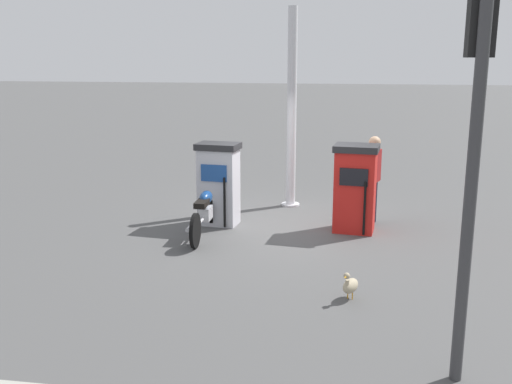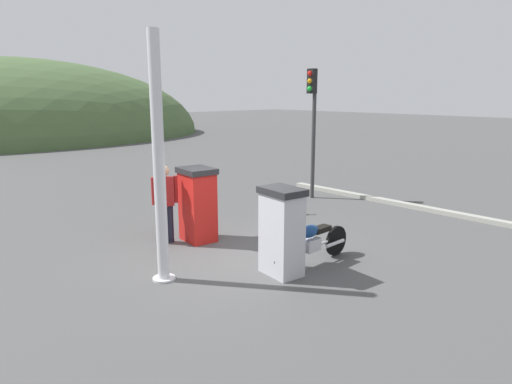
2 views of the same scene
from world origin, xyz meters
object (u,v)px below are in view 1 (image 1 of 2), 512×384
at_px(fuel_pump_far, 355,188).
at_px(fuel_pump_near, 219,183).
at_px(motorcycle_near_pump, 205,211).
at_px(attendant_person, 373,174).
at_px(roadside_traffic_light, 475,116).
at_px(canopy_support_pole, 292,113).
at_px(wandering_duck, 350,285).

bearing_deg(fuel_pump_far, fuel_pump_near, -90.00).
distance_m(fuel_pump_near, motorcycle_near_pump, 0.83).
bearing_deg(fuel_pump_near, motorcycle_near_pump, -6.09).
distance_m(attendant_person, roadside_traffic_light, 5.94).
xyz_separation_m(fuel_pump_far, motorcycle_near_pump, (0.74, -2.68, -0.37)).
relative_size(roadside_traffic_light, canopy_support_pole, 0.93).
bearing_deg(roadside_traffic_light, canopy_support_pole, -159.53).
bearing_deg(canopy_support_pole, motorcycle_near_pump, -27.34).
xyz_separation_m(wandering_duck, roadside_traffic_light, (1.78, 1.10, 2.46)).
height_order(fuel_pump_near, canopy_support_pole, canopy_support_pole).
bearing_deg(roadside_traffic_light, attendant_person, -172.12).
relative_size(fuel_pump_near, motorcycle_near_pump, 0.77).
distance_m(wandering_duck, roadside_traffic_light, 3.23).
bearing_deg(canopy_support_pole, roadside_traffic_light, 20.47).
xyz_separation_m(fuel_pump_near, attendant_person, (-0.61, 2.93, 0.18)).
distance_m(fuel_pump_far, wandering_duck, 3.31).
distance_m(fuel_pump_near, roadside_traffic_light, 6.52).
height_order(motorcycle_near_pump, attendant_person, attendant_person).
xyz_separation_m(fuel_pump_far, canopy_support_pole, (-1.72, -1.41, 1.20)).
xyz_separation_m(motorcycle_near_pump, wandering_duck, (2.51, 2.69, -0.26)).
xyz_separation_m(motorcycle_near_pump, canopy_support_pole, (-2.47, 1.27, 1.57)).
relative_size(fuel_pump_far, wandering_duck, 3.85).
bearing_deg(canopy_support_pole, fuel_pump_far, 39.27).
relative_size(motorcycle_near_pump, roadside_traffic_light, 0.53).
relative_size(motorcycle_near_pump, wandering_duck, 4.91).
bearing_deg(fuel_pump_near, wandering_duck, 38.74).
distance_m(fuel_pump_near, wandering_duck, 4.22).
height_order(fuel_pump_far, roadside_traffic_light, roadside_traffic_light).
distance_m(motorcycle_near_pump, wandering_duck, 3.69).
bearing_deg(fuel_pump_far, wandering_duck, 0.14).
xyz_separation_m(motorcycle_near_pump, attendant_person, (-1.36, 3.01, 0.53)).
distance_m(attendant_person, canopy_support_pole, 2.31).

